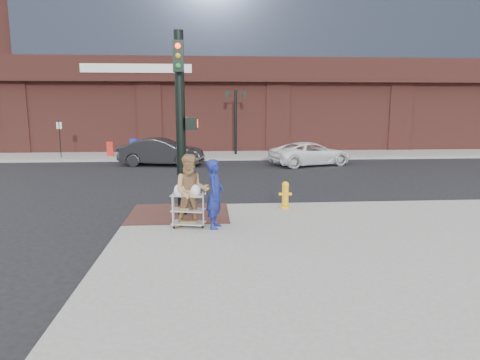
{
  "coord_description": "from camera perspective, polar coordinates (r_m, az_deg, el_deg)",
  "views": [
    {
      "loc": [
        0.24,
        -11.05,
        3.17
      ],
      "look_at": [
        1.07,
        0.02,
        1.25
      ],
      "focal_mm": 32.0,
      "sensor_mm": 36.0,
      "label": 1
    }
  ],
  "objects": [
    {
      "name": "fire_hydrant",
      "position": [
        12.83,
        6.06,
        -1.95
      ],
      "size": [
        0.39,
        0.27,
        0.82
      ],
      "color": "#FFB215",
      "rests_on": "sidewalk_near"
    },
    {
      "name": "brick_curb_ramp",
      "position": [
        12.36,
        -8.09,
        -4.4
      ],
      "size": [
        2.8,
        2.4,
        0.01
      ],
      "primitive_type": "cube",
      "color": "#4A2822",
      "rests_on": "sidewalk_near"
    },
    {
      "name": "minivan_white",
      "position": [
        23.57,
        9.41,
        3.49
      ],
      "size": [
        4.93,
        3.42,
        1.25
      ],
      "primitive_type": "imported",
      "rotation": [
        0.0,
        0.0,
        1.9
      ],
      "color": "white",
      "rests_on": "ground"
    },
    {
      "name": "traffic_signal_pole",
      "position": [
        11.85,
        -7.85,
        8.08
      ],
      "size": [
        0.61,
        0.51,
        5.0
      ],
      "color": "black",
      "rests_on": "sidewalk_near"
    },
    {
      "name": "newsbox_red",
      "position": [
        27.41,
        -16.93,
        3.99
      ],
      "size": [
        0.41,
        0.38,
        0.89
      ],
      "primitive_type": "cube",
      "rotation": [
        0.0,
        0.0,
        0.11
      ],
      "color": "red",
      "rests_on": "sidewalk_far"
    },
    {
      "name": "sidewalk_far",
      "position": [
        44.87,
        11.63,
        5.66
      ],
      "size": [
        65.0,
        36.0,
        0.15
      ],
      "primitive_type": "cube",
      "color": "gray",
      "rests_on": "ground"
    },
    {
      "name": "newsbox_blue",
      "position": [
        26.71,
        -13.84,
        4.2
      ],
      "size": [
        0.55,
        0.52,
        1.08
      ],
      "primitive_type": "cube",
      "rotation": [
        0.0,
        0.0,
        -0.29
      ],
      "color": "#1C27B6",
      "rests_on": "sidewalk_far"
    },
    {
      "name": "utility_cart",
      "position": [
        10.88,
        -6.92,
        -3.59
      ],
      "size": [
        0.89,
        0.62,
        1.13
      ],
      "color": "#ABAAB0",
      "rests_on": "sidewalk_near"
    },
    {
      "name": "pedestrian_tan",
      "position": [
        10.7,
        -6.49,
        -1.52
      ],
      "size": [
        0.96,
        0.78,
        1.86
      ],
      "primitive_type": "imported",
      "rotation": [
        0.0,
        0.0,
        0.08
      ],
      "color": "#AB7D50",
      "rests_on": "sidewalk_near"
    },
    {
      "name": "sedan_dark",
      "position": [
        23.48,
        -10.41,
        3.7
      ],
      "size": [
        4.66,
        2.31,
        1.47
      ],
      "primitive_type": "imported",
      "rotation": [
        0.0,
        0.0,
        1.4
      ],
      "color": "black",
      "rests_on": "ground"
    },
    {
      "name": "woman_blue",
      "position": [
        10.65,
        -3.35,
        -1.86
      ],
      "size": [
        0.55,
        0.71,
        1.74
      ],
      "primitive_type": "imported",
      "rotation": [
        0.0,
        0.0,
        1.34
      ],
      "color": "navy",
      "rests_on": "sidewalk_near"
    },
    {
      "name": "parking_sign",
      "position": [
        27.55,
        -22.88,
        5.05
      ],
      "size": [
        0.05,
        0.05,
        2.2
      ],
      "primitive_type": "cylinder",
      "color": "black",
      "rests_on": "sidewalk_far"
    },
    {
      "name": "ground",
      "position": [
        11.5,
        -5.36,
        -6.23
      ],
      "size": [
        220.0,
        220.0,
        0.0
      ],
      "primitive_type": "plane",
      "color": "black",
      "rests_on": "ground"
    },
    {
      "name": "lamp_post",
      "position": [
        27.12,
        -0.58,
        8.65
      ],
      "size": [
        1.32,
        0.22,
        4.0
      ],
      "color": "black",
      "rests_on": "sidewalk_far"
    }
  ]
}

